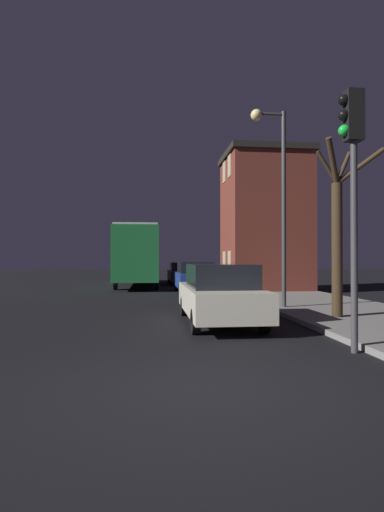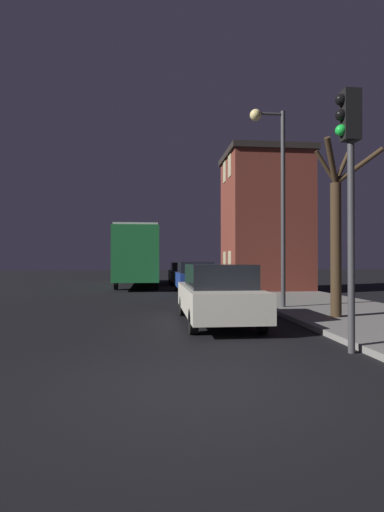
{
  "view_description": "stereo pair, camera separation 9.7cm",
  "coord_description": "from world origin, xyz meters",
  "px_view_note": "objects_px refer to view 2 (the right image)",
  "views": [
    {
      "loc": [
        -0.72,
        -5.14,
        1.64
      ],
      "look_at": [
        1.14,
        12.52,
        1.81
      ],
      "focal_mm": 28.0,
      "sensor_mm": 36.0,
      "label": 1
    },
    {
      "loc": [
        -0.62,
        -5.15,
        1.64
      ],
      "look_at": [
        1.14,
        12.52,
        1.81
      ],
      "focal_mm": 28.0,
      "sensor_mm": 36.0,
      "label": 2
    }
  ],
  "objects_px": {
    "traffic_light": "(349,165)",
    "car_mid_lane": "(195,277)",
    "streetlamp": "(275,179)",
    "car_far_lane": "(182,273)",
    "car_near_lane": "(217,293)",
    "bus": "(139,252)",
    "bare_tree": "(337,232)"
  },
  "relations": [
    {
      "from": "streetlamp",
      "to": "car_far_lane",
      "type": "xyz_separation_m",
      "value": [
        -1.91,
        14.32,
        -3.48
      ]
    },
    {
      "from": "bus",
      "to": "car_mid_lane",
      "type": "distance_m",
      "value": 7.18
    },
    {
      "from": "traffic_light",
      "to": "car_mid_lane",
      "type": "xyz_separation_m",
      "value": [
        -1.42,
        12.46,
        -2.51
      ]
    },
    {
      "from": "bare_tree",
      "to": "car_mid_lane",
      "type": "bearing_deg",
      "value": 107.39
    },
    {
      "from": "traffic_light",
      "to": "bus",
      "type": "xyz_separation_m",
      "value": [
        -4.31,
        18.9,
        -1.2
      ]
    },
    {
      "from": "traffic_light",
      "to": "car_far_lane",
      "type": "distance_m",
      "value": 20.29
    },
    {
      "from": "traffic_light",
      "to": "car_mid_lane",
      "type": "height_order",
      "value": "traffic_light"
    },
    {
      "from": "car_mid_lane",
      "to": "car_far_lane",
      "type": "xyz_separation_m",
      "value": [
        -0.02,
        7.62,
        -0.05
      ]
    },
    {
      "from": "traffic_light",
      "to": "bare_tree",
      "type": "xyz_separation_m",
      "value": [
        1.41,
        3.42,
        -0.95
      ]
    },
    {
      "from": "bare_tree",
      "to": "bus",
      "type": "height_order",
      "value": "bare_tree"
    },
    {
      "from": "streetlamp",
      "to": "car_far_lane",
      "type": "relative_size",
      "value": 1.39
    },
    {
      "from": "traffic_light",
      "to": "car_near_lane",
      "type": "height_order",
      "value": "traffic_light"
    },
    {
      "from": "streetlamp",
      "to": "bus",
      "type": "bearing_deg",
      "value": 109.96
    },
    {
      "from": "car_mid_lane",
      "to": "car_far_lane",
      "type": "relative_size",
      "value": 1.05
    },
    {
      "from": "car_far_lane",
      "to": "car_near_lane",
      "type": "bearing_deg",
      "value": -91.18
    },
    {
      "from": "bus",
      "to": "car_far_lane",
      "type": "relative_size",
      "value": 2.42
    },
    {
      "from": "bus",
      "to": "streetlamp",
      "type": "bearing_deg",
      "value": -70.04
    },
    {
      "from": "streetlamp",
      "to": "bare_tree",
      "type": "xyz_separation_m",
      "value": [
        0.95,
        -2.34,
        -1.88
      ]
    },
    {
      "from": "traffic_light",
      "to": "car_near_lane",
      "type": "relative_size",
      "value": 1.02
    },
    {
      "from": "streetlamp",
      "to": "traffic_light",
      "type": "height_order",
      "value": "streetlamp"
    },
    {
      "from": "car_near_lane",
      "to": "car_mid_lane",
      "type": "xyz_separation_m",
      "value": [
        0.36,
        9.02,
        0.03
      ]
    },
    {
      "from": "streetlamp",
      "to": "bus",
      "type": "distance_m",
      "value": 14.15
    },
    {
      "from": "bus",
      "to": "car_mid_lane",
      "type": "bearing_deg",
      "value": -65.84
    },
    {
      "from": "traffic_light",
      "to": "bare_tree",
      "type": "relative_size",
      "value": 1.0
    },
    {
      "from": "car_near_lane",
      "to": "car_far_lane",
      "type": "bearing_deg",
      "value": 88.82
    },
    {
      "from": "bare_tree",
      "to": "car_far_lane",
      "type": "distance_m",
      "value": 16.98
    },
    {
      "from": "car_far_lane",
      "to": "traffic_light",
      "type": "bearing_deg",
      "value": -85.9
    },
    {
      "from": "bus",
      "to": "car_mid_lane",
      "type": "height_order",
      "value": "bus"
    },
    {
      "from": "car_far_lane",
      "to": "bus",
      "type": "bearing_deg",
      "value": -157.66
    },
    {
      "from": "traffic_light",
      "to": "bus",
      "type": "distance_m",
      "value": 19.42
    },
    {
      "from": "streetlamp",
      "to": "bare_tree",
      "type": "relative_size",
      "value": 1.37
    },
    {
      "from": "bus",
      "to": "car_far_lane",
      "type": "xyz_separation_m",
      "value": [
        2.87,
        1.18,
        -1.35
      ]
    }
  ]
}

